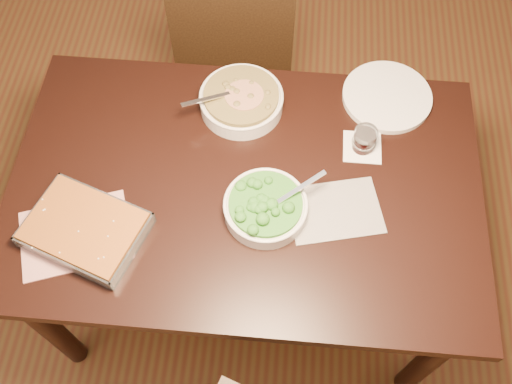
{
  "coord_description": "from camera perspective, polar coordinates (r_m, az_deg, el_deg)",
  "views": [
    {
      "loc": [
        0.11,
        -0.84,
        2.21
      ],
      "look_at": [
        0.04,
        -0.05,
        0.8
      ],
      "focal_mm": 40.0,
      "sensor_mm": 36.0,
      "label": 1
    }
  ],
  "objects": [
    {
      "name": "coaster",
      "position": [
        1.78,
        10.57,
        4.42
      ],
      "size": [
        0.12,
        0.12,
        0.0
      ],
      "primitive_type": "cube",
      "color": "white",
      "rests_on": "table"
    },
    {
      "name": "dinner_plate",
      "position": [
        1.91,
        12.96,
        9.29
      ],
      "size": [
        0.29,
        0.29,
        0.02
      ],
      "primitive_type": "cylinder",
      "color": "silver",
      "rests_on": "table"
    },
    {
      "name": "baking_dish",
      "position": [
        1.66,
        -16.73,
        -3.58
      ],
      "size": [
        0.38,
        0.33,
        0.06
      ],
      "rotation": [
        0.0,
        0.0,
        -0.34
      ],
      "color": "silver",
      "rests_on": "table"
    },
    {
      "name": "magazine_a",
      "position": [
        1.68,
        -17.61,
        -4.12
      ],
      "size": [
        0.36,
        0.31,
        0.01
      ],
      "primitive_type": "cube",
      "rotation": [
        0.0,
        0.0,
        0.34
      ],
      "color": "#A12E33",
      "rests_on": "table"
    },
    {
      "name": "ground",
      "position": [
        2.37,
        -0.8,
        -8.38
      ],
      "size": [
        4.0,
        4.0,
        0.0
      ],
      "primitive_type": "plane",
      "color": "#4E2616",
      "rests_on": "ground"
    },
    {
      "name": "table",
      "position": [
        1.77,
        -1.06,
        -0.78
      ],
      "size": [
        1.4,
        0.9,
        0.75
      ],
      "color": "black",
      "rests_on": "ground"
    },
    {
      "name": "broccoli_bowl",
      "position": [
        1.61,
        0.96,
        -1.51
      ],
      "size": [
        0.25,
        0.24,
        0.09
      ],
      "color": "silver",
      "rests_on": "table"
    },
    {
      "name": "magazine_b",
      "position": [
        1.66,
        7.89,
        -1.82
      ],
      "size": [
        0.3,
        0.24,
        0.0
      ],
      "primitive_type": "cube",
      "rotation": [
        0.0,
        0.0,
        0.24
      ],
      "color": "#282930",
      "rests_on": "table"
    },
    {
      "name": "chair_far",
      "position": [
        2.32,
        -2.12,
        13.72
      ],
      "size": [
        0.46,
        0.46,
        0.92
      ],
      "rotation": [
        0.0,
        0.0,
        3.22
      ],
      "color": "black",
      "rests_on": "ground"
    },
    {
      "name": "stew_bowl",
      "position": [
        1.82,
        -1.47,
        9.18
      ],
      "size": [
        0.27,
        0.27,
        0.1
      ],
      "color": "silver",
      "rests_on": "table"
    },
    {
      "name": "wine_tumbler",
      "position": [
        1.75,
        10.79,
        5.21
      ],
      "size": [
        0.07,
        0.07,
        0.08
      ],
      "color": "black",
      "rests_on": "coaster"
    }
  ]
}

